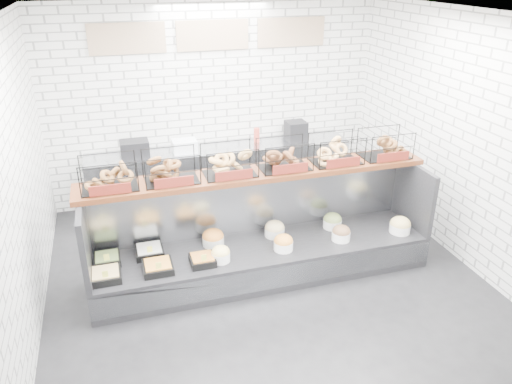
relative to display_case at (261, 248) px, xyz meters
name	(u,v)px	position (x,y,z in m)	size (l,w,h in m)	color
ground	(270,287)	(0.01, -0.34, -0.33)	(5.50, 5.50, 0.00)	black
room_shell	(255,101)	(0.01, 0.26, 1.73)	(5.02, 5.51, 3.01)	white
display_case	(261,248)	(0.00, 0.00, 0.00)	(4.00, 0.90, 1.20)	black
bagel_shelf	(257,161)	(0.01, 0.18, 1.06)	(4.10, 0.50, 0.40)	#3F1C0D
prep_counter	(221,173)	(0.01, 2.09, 0.14)	(4.00, 0.60, 1.20)	#93969B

